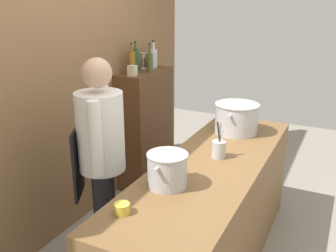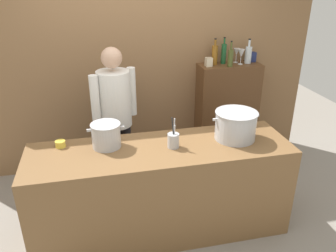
{
  "view_description": "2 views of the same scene",
  "coord_description": "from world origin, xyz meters",
  "px_view_note": "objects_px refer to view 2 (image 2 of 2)",
  "views": [
    {
      "loc": [
        -2.4,
        -0.83,
        2.04
      ],
      "look_at": [
        0.17,
        0.44,
        1.06
      ],
      "focal_mm": 40.46,
      "sensor_mm": 36.0,
      "label": 1
    },
    {
      "loc": [
        -0.52,
        -2.6,
        2.32
      ],
      "look_at": [
        0.13,
        0.31,
        0.96
      ],
      "focal_mm": 36.23,
      "sensor_mm": 36.0,
      "label": 2
    }
  ],
  "objects_px": {
    "stockpot_large": "(236,125)",
    "utensil_crock": "(173,140)",
    "wine_bottle_green": "(224,53)",
    "spice_tin_cream": "(209,62)",
    "wine_bottle_amber": "(215,55)",
    "spice_tin_navy": "(252,57)",
    "butter_jar": "(60,144)",
    "wine_bottle_olive": "(230,57)",
    "chef": "(115,113)",
    "wine_glass_wide": "(237,52)",
    "wine_bottle_clear": "(248,54)",
    "stockpot_small": "(106,135)",
    "wine_glass_tall": "(241,54)"
  },
  "relations": [
    {
      "from": "stockpot_large",
      "to": "spice_tin_cream",
      "type": "relative_size",
      "value": 4.32
    },
    {
      "from": "wine_bottle_amber",
      "to": "spice_tin_navy",
      "type": "xyz_separation_m",
      "value": [
        0.51,
        0.04,
        -0.06
      ]
    },
    {
      "from": "wine_bottle_olive",
      "to": "utensil_crock",
      "type": "bearing_deg",
      "value": -130.74
    },
    {
      "from": "utensil_crock",
      "to": "spice_tin_cream",
      "type": "xyz_separation_m",
      "value": [
        0.71,
        1.18,
        0.38
      ]
    },
    {
      "from": "wine_bottle_green",
      "to": "utensil_crock",
      "type": "bearing_deg",
      "value": -126.3
    },
    {
      "from": "wine_glass_wide",
      "to": "wine_glass_tall",
      "type": "bearing_deg",
      "value": -79.8
    },
    {
      "from": "wine_bottle_clear",
      "to": "spice_tin_cream",
      "type": "distance_m",
      "value": 0.52
    },
    {
      "from": "wine_bottle_olive",
      "to": "wine_glass_tall",
      "type": "height_order",
      "value": "wine_bottle_olive"
    },
    {
      "from": "chef",
      "to": "stockpot_large",
      "type": "distance_m",
      "value": 1.26
    },
    {
      "from": "utensil_crock",
      "to": "wine_glass_tall",
      "type": "bearing_deg",
      "value": 46.48
    },
    {
      "from": "chef",
      "to": "wine_glass_wide",
      "type": "xyz_separation_m",
      "value": [
        1.55,
        0.53,
        0.46
      ]
    },
    {
      "from": "stockpot_large",
      "to": "wine_glass_tall",
      "type": "bearing_deg",
      "value": 65.42
    },
    {
      "from": "stockpot_small",
      "to": "utensil_crock",
      "type": "distance_m",
      "value": 0.59
    },
    {
      "from": "butter_jar",
      "to": "wine_bottle_olive",
      "type": "xyz_separation_m",
      "value": [
        1.93,
        0.88,
        0.47
      ]
    },
    {
      "from": "utensil_crock",
      "to": "wine_bottle_olive",
      "type": "relative_size",
      "value": 0.94
    },
    {
      "from": "wine_glass_tall",
      "to": "spice_tin_cream",
      "type": "xyz_separation_m",
      "value": [
        -0.41,
        -0.0,
        -0.08
      ]
    },
    {
      "from": "utensil_crock",
      "to": "wine_bottle_green",
      "type": "height_order",
      "value": "wine_bottle_green"
    },
    {
      "from": "chef",
      "to": "wine_bottle_amber",
      "type": "height_order",
      "value": "chef"
    },
    {
      "from": "wine_bottle_green",
      "to": "wine_glass_wide",
      "type": "xyz_separation_m",
      "value": [
        0.17,
        0.01,
        0.0
      ]
    },
    {
      "from": "wine_bottle_green",
      "to": "spice_tin_cream",
      "type": "height_order",
      "value": "wine_bottle_green"
    },
    {
      "from": "spice_tin_navy",
      "to": "spice_tin_cream",
      "type": "xyz_separation_m",
      "value": [
        -0.6,
        -0.09,
        -0.01
      ]
    },
    {
      "from": "utensil_crock",
      "to": "stockpot_small",
      "type": "bearing_deg",
      "value": 165.99
    },
    {
      "from": "wine_bottle_olive",
      "to": "wine_glass_wide",
      "type": "relative_size",
      "value": 1.72
    },
    {
      "from": "chef",
      "to": "wine_glass_tall",
      "type": "xyz_separation_m",
      "value": [
        1.57,
        0.43,
        0.46
      ]
    },
    {
      "from": "chef",
      "to": "spice_tin_cream",
      "type": "xyz_separation_m",
      "value": [
        1.16,
        0.43,
        0.38
      ]
    },
    {
      "from": "stockpot_small",
      "to": "utensil_crock",
      "type": "height_order",
      "value": "utensil_crock"
    },
    {
      "from": "wine_bottle_clear",
      "to": "spice_tin_navy",
      "type": "bearing_deg",
      "value": 33.3
    },
    {
      "from": "chef",
      "to": "butter_jar",
      "type": "bearing_deg",
      "value": 16.55
    },
    {
      "from": "stockpot_large",
      "to": "utensil_crock",
      "type": "distance_m",
      "value": 0.61
    },
    {
      "from": "utensil_crock",
      "to": "wine_bottle_clear",
      "type": "relative_size",
      "value": 0.96
    },
    {
      "from": "butter_jar",
      "to": "wine_bottle_green",
      "type": "height_order",
      "value": "wine_bottle_green"
    },
    {
      "from": "chef",
      "to": "spice_tin_cream",
      "type": "bearing_deg",
      "value": 172.23
    },
    {
      "from": "stockpot_small",
      "to": "utensil_crock",
      "type": "relative_size",
      "value": 1.15
    },
    {
      "from": "chef",
      "to": "wine_glass_wide",
      "type": "bearing_deg",
      "value": 170.76
    },
    {
      "from": "wine_glass_tall",
      "to": "spice_tin_cream",
      "type": "relative_size",
      "value": 1.77
    },
    {
      "from": "utensil_crock",
      "to": "wine_bottle_clear",
      "type": "distance_m",
      "value": 1.78
    },
    {
      "from": "utensil_crock",
      "to": "butter_jar",
      "type": "height_order",
      "value": "utensil_crock"
    },
    {
      "from": "chef",
      "to": "spice_tin_navy",
      "type": "relative_size",
      "value": 13.9
    },
    {
      "from": "chef",
      "to": "wine_glass_wide",
      "type": "height_order",
      "value": "chef"
    },
    {
      "from": "utensil_crock",
      "to": "wine_bottle_clear",
      "type": "xyz_separation_m",
      "value": [
        1.23,
        1.21,
        0.43
      ]
    },
    {
      "from": "wine_bottle_olive",
      "to": "wine_glass_wide",
      "type": "height_order",
      "value": "wine_bottle_olive"
    },
    {
      "from": "chef",
      "to": "spice_tin_cream",
      "type": "distance_m",
      "value": 1.3
    },
    {
      "from": "chef",
      "to": "spice_tin_navy",
      "type": "distance_m",
      "value": 1.88
    },
    {
      "from": "chef",
      "to": "wine_bottle_olive",
      "type": "height_order",
      "value": "chef"
    },
    {
      "from": "chef",
      "to": "utensil_crock",
      "type": "distance_m",
      "value": 0.87
    },
    {
      "from": "wine_bottle_green",
      "to": "wine_bottle_clear",
      "type": "relative_size",
      "value": 1.07
    },
    {
      "from": "spice_tin_cream",
      "to": "chef",
      "type": "bearing_deg",
      "value": -159.69
    },
    {
      "from": "spice_tin_navy",
      "to": "wine_glass_wide",
      "type": "bearing_deg",
      "value": 178.8
    },
    {
      "from": "butter_jar",
      "to": "wine_bottle_olive",
      "type": "distance_m",
      "value": 2.18
    },
    {
      "from": "wine_bottle_olive",
      "to": "wine_bottle_clear",
      "type": "height_order",
      "value": "wine_bottle_olive"
    }
  ]
}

